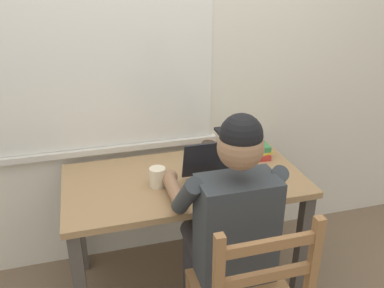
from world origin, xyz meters
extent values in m
plane|color=brown|center=(0.00, 0.00, 0.00)|extent=(8.00, 8.00, 0.00)
cube|color=silver|center=(0.00, 0.42, 1.30)|extent=(6.00, 0.04, 2.60)
cube|color=silver|center=(-0.37, 0.40, 1.35)|extent=(1.28, 0.01, 1.12)
cube|color=beige|center=(-0.37, 0.39, 0.77)|extent=(1.34, 0.06, 0.04)
cube|color=#9E7A51|center=(0.00, 0.00, 0.70)|extent=(1.29, 0.68, 0.03)
cube|color=#4C4742|center=(0.60, -0.29, 0.34)|extent=(0.06, 0.06, 0.69)
cube|color=#4C4742|center=(-0.60, 0.29, 0.34)|extent=(0.06, 0.06, 0.69)
cube|color=#4C4742|center=(0.60, 0.29, 0.34)|extent=(0.06, 0.06, 0.69)
cube|color=#33383D|center=(0.10, -0.52, 0.73)|extent=(0.34, 0.20, 0.50)
sphere|color=#936B4C|center=(0.10, -0.52, 1.12)|extent=(0.19, 0.19, 0.19)
sphere|color=black|center=(0.10, -0.52, 1.17)|extent=(0.17, 0.17, 0.17)
cube|color=black|center=(0.10, -0.44, 1.16)|extent=(0.13, 0.10, 0.01)
cylinder|color=#38383D|center=(0.01, -0.32, 0.48)|extent=(0.13, 0.40, 0.13)
cylinder|color=#38383D|center=(0.19, -0.32, 0.48)|extent=(0.13, 0.40, 0.13)
cylinder|color=#38383D|center=(0.01, -0.12, 0.24)|extent=(0.10, 0.10, 0.48)
cylinder|color=#38383D|center=(0.19, -0.12, 0.24)|extent=(0.10, 0.10, 0.48)
cylinder|color=#33383D|center=(-0.10, -0.43, 0.87)|extent=(0.10, 0.25, 0.26)
cylinder|color=#936B4C|center=(-0.10, -0.20, 0.77)|extent=(0.07, 0.28, 0.07)
sphere|color=#936B4C|center=(-0.09, -0.06, 0.77)|extent=(0.08, 0.08, 0.08)
cylinder|color=#33383D|center=(0.30, -0.43, 0.87)|extent=(0.10, 0.25, 0.26)
cylinder|color=#936B4C|center=(0.30, -0.20, 0.77)|extent=(0.07, 0.28, 0.07)
sphere|color=#936B4C|center=(0.29, -0.06, 0.77)|extent=(0.08, 0.08, 0.08)
cube|color=olive|center=(0.29, -0.83, 0.72)|extent=(0.04, 0.04, 0.48)
cube|color=olive|center=(0.10, -0.83, 0.74)|extent=(0.36, 0.02, 0.04)
cube|color=olive|center=(0.10, -0.83, 0.88)|extent=(0.36, 0.02, 0.04)
cube|color=#232328|center=(0.15, -0.20, 0.73)|extent=(0.33, 0.23, 0.02)
cube|color=#38383D|center=(0.15, -0.20, 0.74)|extent=(0.29, 0.17, 0.00)
cube|color=#232328|center=(0.15, -0.05, 0.84)|extent=(0.33, 0.07, 0.21)
cube|color=#99A8B2|center=(0.15, -0.05, 0.84)|extent=(0.29, 0.06, 0.18)
ellipsoid|color=#232328|center=(0.37, -0.20, 0.74)|extent=(0.06, 0.10, 0.03)
cylinder|color=beige|center=(-0.16, -0.04, 0.77)|extent=(0.08, 0.08, 0.10)
torus|color=beige|center=(-0.10, -0.04, 0.78)|extent=(0.05, 0.01, 0.05)
cylinder|color=#38281E|center=(0.21, 0.21, 0.77)|extent=(0.08, 0.08, 0.10)
torus|color=#38281E|center=(0.26, 0.21, 0.77)|extent=(0.05, 0.01, 0.05)
cube|color=#BC332D|center=(0.46, 0.13, 0.74)|extent=(0.18, 0.13, 0.03)
cube|color=gold|center=(0.46, 0.13, 0.76)|extent=(0.20, 0.16, 0.02)
cube|color=#38844C|center=(0.46, 0.12, 0.79)|extent=(0.18, 0.11, 0.03)
cube|color=white|center=(0.32, -0.08, 0.73)|extent=(0.31, 0.29, 0.01)
camera|label=1|loc=(-0.48, -1.88, 1.79)|focal=37.89mm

